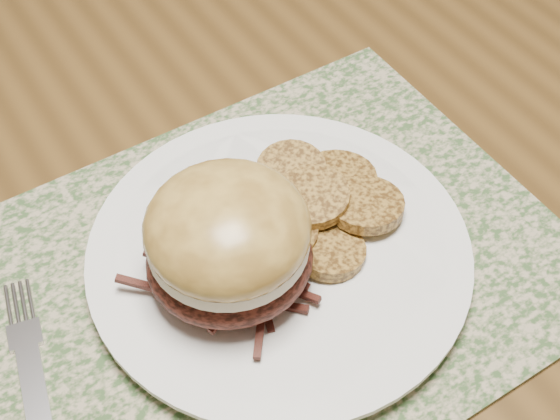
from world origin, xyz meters
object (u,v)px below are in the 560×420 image
object	(u,v)px
dining_table	(110,350)
dinner_plate	(279,254)
pork_sandwich	(228,241)
fork	(36,396)

from	to	relation	value
dining_table	dinner_plate	bearing A→B (deg)	-21.02
dining_table	dinner_plate	xyz separation A→B (m)	(0.13, -0.05, 0.09)
pork_sandwich	fork	world-z (taller)	pork_sandwich
pork_sandwich	dining_table	bearing A→B (deg)	163.20
fork	dinner_plate	bearing A→B (deg)	15.09
fork	dining_table	bearing A→B (deg)	55.49
pork_sandwich	dinner_plate	bearing A→B (deg)	21.41
dinner_plate	fork	xyz separation A→B (m)	(-0.19, -0.01, -0.01)
dining_table	fork	xyz separation A→B (m)	(-0.06, -0.06, 0.09)
dinner_plate	fork	size ratio (longest dim) A/B	1.39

